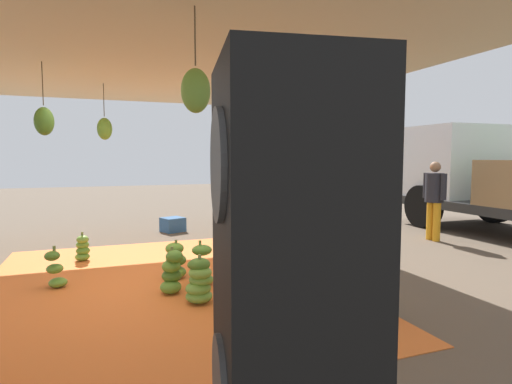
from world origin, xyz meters
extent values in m
plane|color=brown|center=(0.00, 3.00, 0.00)|extent=(40.00, 40.00, 0.00)
cube|color=orange|center=(0.00, 0.00, 0.01)|extent=(5.44, 4.31, 0.01)
cylinder|color=#9EA0A5|center=(-3.80, 3.30, 1.43)|extent=(0.10, 0.10, 2.86)
cube|color=beige|center=(0.00, 0.00, 2.89)|extent=(8.00, 7.00, 0.06)
cylinder|color=#4C422D|center=(-0.60, -1.34, 2.58)|extent=(0.01, 0.01, 0.55)
ellipsoid|color=#477523|center=(-0.60, -1.34, 2.11)|extent=(0.24, 0.24, 0.36)
cylinder|color=#4C422D|center=(-1.95, -0.60, 2.59)|extent=(0.01, 0.01, 0.54)
ellipsoid|color=#60932D|center=(-1.95, -0.60, 2.12)|extent=(0.24, 0.24, 0.36)
cylinder|color=#4C422D|center=(1.97, 0.07, 2.62)|extent=(0.01, 0.01, 0.47)
ellipsoid|color=#6B9E38|center=(1.97, 0.07, 2.19)|extent=(0.24, 0.24, 0.36)
ellipsoid|color=#518428|center=(1.29, 0.67, 0.09)|extent=(0.31, 0.31, 0.17)
ellipsoid|color=#6B9E38|center=(1.26, 0.69, 0.17)|extent=(0.30, 0.30, 0.17)
ellipsoid|color=#75A83D|center=(1.29, 0.64, 0.25)|extent=(0.26, 0.26, 0.17)
ellipsoid|color=#518428|center=(1.26, 0.65, 0.33)|extent=(0.22, 0.22, 0.17)
ellipsoid|color=#6B9E38|center=(1.26, 0.70, 0.41)|extent=(0.26, 0.26, 0.17)
cylinder|color=olive|center=(1.28, 0.67, 0.47)|extent=(0.04, 0.04, 0.12)
ellipsoid|color=#60932D|center=(-0.20, 0.23, 0.09)|extent=(0.41, 0.41, 0.16)
ellipsoid|color=#477523|center=(-0.22, 0.25, 0.25)|extent=(0.36, 0.36, 0.16)
ellipsoid|color=#60932D|center=(-0.24, 0.24, 0.41)|extent=(0.26, 0.26, 0.16)
cylinder|color=olive|center=(-0.22, 0.25, 0.47)|extent=(0.04, 0.04, 0.12)
ellipsoid|color=#518428|center=(0.21, 0.50, 0.08)|extent=(0.38, 0.38, 0.13)
ellipsoid|color=#518428|center=(0.21, 0.46, 0.27)|extent=(0.40, 0.40, 0.13)
ellipsoid|color=#518428|center=(0.25, 0.50, 0.47)|extent=(0.35, 0.35, 0.13)
cylinder|color=olive|center=(0.22, 0.49, 0.53)|extent=(0.04, 0.04, 0.12)
ellipsoid|color=#60932D|center=(-0.30, -1.22, 0.07)|extent=(0.29, 0.29, 0.12)
ellipsoid|color=#60932D|center=(-0.33, -1.26, 0.25)|extent=(0.23, 0.23, 0.12)
ellipsoid|color=#477523|center=(-0.28, -1.28, 0.42)|extent=(0.22, 0.22, 0.12)
cylinder|color=olive|center=(-0.30, -1.25, 0.48)|extent=(0.04, 0.04, 0.12)
ellipsoid|color=#75A83D|center=(1.60, 0.73, 0.10)|extent=(0.29, 0.29, 0.18)
ellipsoid|color=#75A83D|center=(1.60, 0.71, 0.22)|extent=(0.28, 0.28, 0.18)
ellipsoid|color=#75A83D|center=(1.60, 0.69, 0.35)|extent=(0.25, 0.25, 0.18)
ellipsoid|color=#75A83D|center=(1.58, 0.71, 0.48)|extent=(0.28, 0.28, 0.18)
cylinder|color=olive|center=(1.61, 0.70, 0.54)|extent=(0.04, 0.04, 0.12)
ellipsoid|color=#6B9E38|center=(-2.15, 1.56, 0.07)|extent=(0.33, 0.33, 0.12)
ellipsoid|color=#6B9E38|center=(-2.14, 1.56, 0.16)|extent=(0.33, 0.33, 0.12)
ellipsoid|color=#60932D|center=(-2.12, 1.56, 0.24)|extent=(0.29, 0.29, 0.12)
ellipsoid|color=#477523|center=(-2.14, 1.60, 0.33)|extent=(0.28, 0.28, 0.12)
ellipsoid|color=#75A83D|center=(-2.14, 1.60, 0.41)|extent=(0.22, 0.22, 0.12)
cylinder|color=olive|center=(-2.14, 1.58, 0.47)|extent=(0.04, 0.04, 0.12)
ellipsoid|color=#518428|center=(-0.30, 1.87, 0.08)|extent=(0.47, 0.47, 0.14)
ellipsoid|color=#75A83D|center=(-0.30, 1.88, 0.18)|extent=(0.43, 0.43, 0.14)
ellipsoid|color=#60932D|center=(-0.27, 1.87, 0.27)|extent=(0.32, 0.32, 0.14)
ellipsoid|color=#60932D|center=(-0.25, 1.83, 0.37)|extent=(0.40, 0.40, 0.14)
ellipsoid|color=#60932D|center=(-0.26, 1.84, 0.47)|extent=(0.35, 0.35, 0.14)
cylinder|color=olive|center=(-0.27, 1.85, 0.53)|extent=(0.04, 0.04, 0.12)
ellipsoid|color=#477523|center=(1.87, 1.49, 0.09)|extent=(0.27, 0.27, 0.17)
ellipsoid|color=#477523|center=(1.83, 1.46, 0.17)|extent=(0.31, 0.31, 0.17)
ellipsoid|color=#75A83D|center=(1.85, 1.46, 0.25)|extent=(0.28, 0.28, 0.17)
ellipsoid|color=#518428|center=(1.86, 1.50, 0.32)|extent=(0.26, 0.26, 0.17)
cylinder|color=olive|center=(1.84, 1.49, 0.38)|extent=(0.04, 0.04, 0.12)
ellipsoid|color=#60932D|center=(0.43, 0.08, 0.09)|extent=(0.36, 0.36, 0.16)
ellipsoid|color=#477523|center=(0.38, 0.10, 0.21)|extent=(0.28, 0.28, 0.16)
ellipsoid|color=#60932D|center=(0.40, 0.09, 0.33)|extent=(0.25, 0.25, 0.16)
ellipsoid|color=#518428|center=(0.43, 0.13, 0.45)|extent=(0.24, 0.24, 0.16)
cylinder|color=olive|center=(0.41, 0.10, 0.51)|extent=(0.04, 0.04, 0.12)
ellipsoid|color=#477523|center=(1.79, 1.88, 0.07)|extent=(0.42, 0.42, 0.13)
ellipsoid|color=#6B9E38|center=(1.83, 1.84, 0.27)|extent=(0.30, 0.30, 0.13)
ellipsoid|color=#75A83D|center=(1.83, 1.84, 0.47)|extent=(0.31, 0.31, 0.13)
cylinder|color=olive|center=(1.82, 1.87, 0.53)|extent=(0.04, 0.04, 0.12)
ellipsoid|color=#6B9E38|center=(0.86, 0.33, 0.08)|extent=(0.35, 0.35, 0.15)
ellipsoid|color=#6B9E38|center=(0.85, 0.32, 0.17)|extent=(0.40, 0.40, 0.15)
ellipsoid|color=#6B9E38|center=(0.83, 0.36, 0.26)|extent=(0.38, 0.38, 0.15)
ellipsoid|color=#75A83D|center=(0.85, 0.34, 0.35)|extent=(0.36, 0.36, 0.15)
ellipsoid|color=#477523|center=(0.81, 0.34, 0.43)|extent=(0.30, 0.30, 0.15)
cylinder|color=olive|center=(0.84, 0.34, 0.49)|extent=(0.04, 0.04, 0.12)
ellipsoid|color=#60932D|center=(-1.66, -0.99, 0.07)|extent=(0.31, 0.31, 0.13)
ellipsoid|color=#518428|center=(-1.68, -0.98, 0.17)|extent=(0.28, 0.28, 0.13)
ellipsoid|color=#60932D|center=(-1.69, -0.99, 0.26)|extent=(0.25, 0.25, 0.13)
ellipsoid|color=#6B9E38|center=(-1.66, -0.98, 0.35)|extent=(0.25, 0.25, 0.13)
cylinder|color=olive|center=(-1.67, -0.99, 0.41)|extent=(0.04, 0.04, 0.12)
cube|color=silver|center=(-2.45, 7.54, 1.55)|extent=(1.87, 2.27, 1.70)
cube|color=#232D38|center=(-3.37, 7.56, 1.89)|extent=(0.06, 1.95, 0.75)
cylinder|color=black|center=(-2.34, 6.42, 0.50)|extent=(1.00, 0.30, 1.00)
cylinder|color=black|center=(-2.30, 8.66, 0.50)|extent=(1.00, 0.30, 1.00)
cylinder|color=orange|center=(-2.86, 4.47, 0.40)|extent=(0.15, 0.15, 0.80)
cylinder|color=orange|center=(-2.68, 4.47, 0.40)|extent=(0.15, 0.15, 0.80)
cylinder|color=orange|center=(-2.77, 4.47, 1.10)|extent=(0.37, 0.37, 0.60)
cylinder|color=orange|center=(-3.01, 4.47, 1.13)|extent=(0.12, 0.12, 0.53)
cylinder|color=orange|center=(-2.53, 4.47, 1.13)|extent=(0.12, 0.12, 0.53)
sphere|color=#936B4C|center=(-2.77, 4.47, 1.53)|extent=(0.22, 0.22, 0.22)
cylinder|color=orange|center=(-1.12, 5.49, 0.38)|extent=(0.14, 0.14, 0.77)
cylinder|color=orange|center=(-0.95, 5.49, 0.38)|extent=(0.14, 0.14, 0.77)
cylinder|color=#26262D|center=(-1.04, 5.49, 1.05)|extent=(0.35, 0.35, 0.57)
cylinder|color=#26262D|center=(-1.27, 5.49, 1.08)|extent=(0.11, 0.11, 0.51)
cylinder|color=#26262D|center=(-0.81, 5.49, 1.08)|extent=(0.11, 0.11, 0.51)
sphere|color=#936B4C|center=(-1.04, 5.49, 1.46)|extent=(0.21, 0.21, 0.21)
cube|color=black|center=(4.23, -0.13, 0.96)|extent=(0.57, 0.51, 0.71)
cube|color=black|center=(4.23, -0.13, 1.62)|extent=(0.57, 0.51, 0.61)
cylinder|color=#383838|center=(4.23, -0.35, 1.62)|extent=(0.32, 0.07, 0.32)
cube|color=#335B8E|center=(-3.83, 0.78, 0.16)|extent=(0.55, 0.57, 0.32)
camera|label=1|loc=(5.35, -0.66, 1.64)|focal=29.00mm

